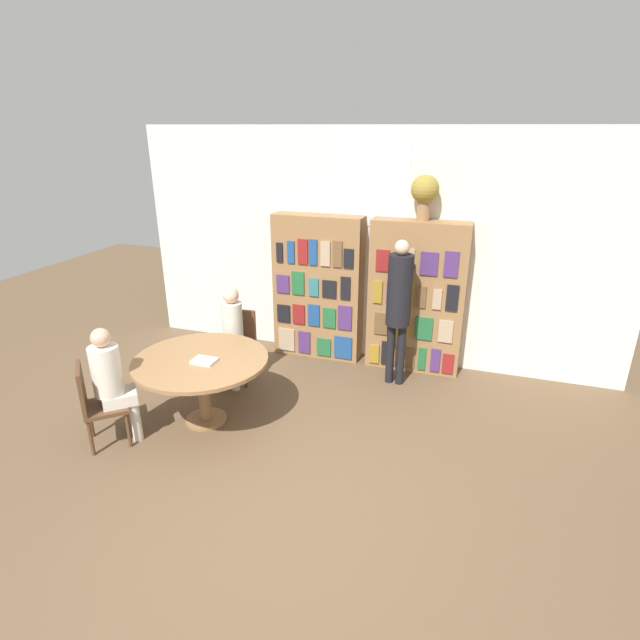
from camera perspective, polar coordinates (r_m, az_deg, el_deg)
The scene contains 12 objects.
ground_plane at distance 4.38m, azimuth -5.78°, elevation -21.79°, with size 16.00×16.00×0.00m, color brown.
wall_back at distance 6.55m, azimuth 5.80°, elevation 8.15°, with size 6.40×0.07×3.00m.
bookshelf_left at distance 6.68m, azimuth -0.24°, elevation 3.69°, with size 1.19×0.34×1.93m.
bookshelf_right at distance 6.40m, azimuth 10.93°, elevation 2.49°, with size 1.19×0.34×1.93m.
flower_vase at distance 6.12m, azimuth 11.89°, elevation 14.13°, with size 0.33×0.33×0.53m.
reading_table at distance 5.35m, azimuth -13.41°, elevation -5.29°, with size 1.40×1.40×0.74m.
chair_near_camera at distance 5.38m, azimuth -24.23°, elevation -8.50°, with size 0.57×0.57×0.87m.
chair_left_side at distance 6.28m, azimuth -9.32°, elevation -2.50°, with size 0.44×0.44×0.87m.
seated_reader_left at distance 6.04m, azimuth -10.06°, elevation -1.35°, with size 0.28×0.37×1.23m.
seated_reader_right at distance 5.28m, azimuth -22.68°, elevation -6.16°, with size 0.43×0.42×1.23m.
librarian_standing at distance 5.91m, azimuth 9.03°, elevation 2.39°, with size 0.29×0.56×1.80m.
open_book_on_table at distance 5.22m, azimuth -13.08°, elevation -4.56°, with size 0.24×0.18×0.03m.
Camera 1 is at (1.40, -2.88, 2.99)m, focal length 28.00 mm.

